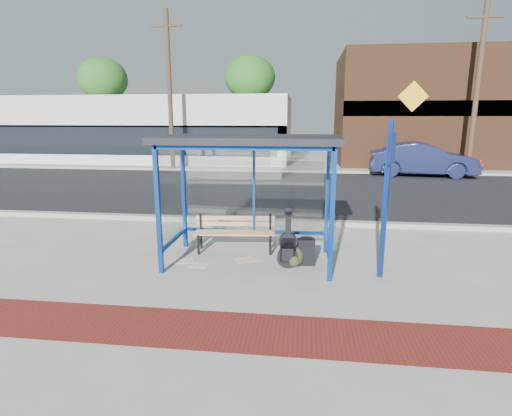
# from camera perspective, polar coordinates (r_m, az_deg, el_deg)

# --- Properties ---
(ground) EXTENTS (120.00, 120.00, 0.00)m
(ground) POSITION_cam_1_polar(r_m,az_deg,el_deg) (7.86, -0.98, -7.66)
(ground) COLOR #B2ADA0
(ground) RESTS_ON ground
(brick_paver_strip) EXTENTS (60.00, 1.00, 0.01)m
(brick_paver_strip) POSITION_cam_1_polar(r_m,az_deg,el_deg) (5.53, -4.88, -16.99)
(brick_paver_strip) COLOR maroon
(brick_paver_strip) RESTS_ON ground
(curb_near) EXTENTS (60.00, 0.25, 0.12)m
(curb_near) POSITION_cam_1_polar(r_m,az_deg,el_deg) (10.59, 1.19, -1.88)
(curb_near) COLOR gray
(curb_near) RESTS_ON ground
(street_asphalt) EXTENTS (60.00, 10.00, 0.00)m
(street_asphalt) POSITION_cam_1_polar(r_m,az_deg,el_deg) (15.56, 3.10, 2.65)
(street_asphalt) COLOR black
(street_asphalt) RESTS_ON ground
(curb_far) EXTENTS (60.00, 0.25, 0.12)m
(curb_far) POSITION_cam_1_polar(r_m,az_deg,el_deg) (20.59, 4.09, 5.30)
(curb_far) COLOR gray
(curb_far) RESTS_ON ground
(far_sidewalk) EXTENTS (60.00, 4.00, 0.01)m
(far_sidewalk) POSITION_cam_1_polar(r_m,az_deg,el_deg) (22.48, 4.34, 5.79)
(far_sidewalk) COLOR #B2ADA0
(far_sidewalk) RESTS_ON ground
(bus_shelter) EXTENTS (3.30, 1.80, 2.42)m
(bus_shelter) POSITION_cam_1_polar(r_m,az_deg,el_deg) (7.46, -0.97, 7.61)
(bus_shelter) COLOR navy
(bus_shelter) RESTS_ON ground
(storefront_white) EXTENTS (18.00, 6.04, 4.00)m
(storefront_white) POSITION_cam_1_polar(r_m,az_deg,el_deg) (27.20, -14.92, 10.84)
(storefront_white) COLOR silver
(storefront_white) RESTS_ON ground
(storefront_brown) EXTENTS (10.00, 7.08, 6.40)m
(storefront_brown) POSITION_cam_1_polar(r_m,az_deg,el_deg) (26.71, 22.72, 12.85)
(storefront_brown) COLOR #59331E
(storefront_brown) RESTS_ON ground
(tree_left) EXTENTS (3.60, 3.60, 7.03)m
(tree_left) POSITION_cam_1_polar(r_m,az_deg,el_deg) (33.03, -21.03, 16.72)
(tree_left) COLOR #4C3826
(tree_left) RESTS_ON ground
(tree_mid) EXTENTS (3.60, 3.60, 7.03)m
(tree_mid) POSITION_cam_1_polar(r_m,az_deg,el_deg) (29.68, -0.88, 18.06)
(tree_mid) COLOR #4C3826
(tree_mid) RESTS_ON ground
(tree_right) EXTENTS (3.60, 3.60, 7.03)m
(tree_right) POSITION_cam_1_polar(r_m,az_deg,el_deg) (31.57, 29.55, 16.16)
(tree_right) COLOR #4C3826
(tree_right) RESTS_ON ground
(utility_pole_west) EXTENTS (1.60, 0.24, 8.00)m
(utility_pole_west) POSITION_cam_1_polar(r_m,az_deg,el_deg) (21.89, -12.24, 16.12)
(utility_pole_west) COLOR #4C3826
(utility_pole_west) RESTS_ON ground
(utility_pole_east) EXTENTS (1.60, 0.24, 8.00)m
(utility_pole_east) POSITION_cam_1_polar(r_m,az_deg,el_deg) (22.21, 29.06, 14.79)
(utility_pole_east) COLOR #4C3826
(utility_pole_east) RESTS_ON ground
(bench) EXTENTS (1.68, 0.56, 0.78)m
(bench) POSITION_cam_1_polar(r_m,az_deg,el_deg) (8.34, -3.01, -3.24)
(bench) COLOR black
(bench) RESTS_ON ground
(guitar_bag) EXTENTS (0.40, 0.11, 1.09)m
(guitar_bag) POSITION_cam_1_polar(r_m,az_deg,el_deg) (7.45, 4.57, -5.58)
(guitar_bag) COLOR black
(guitar_bag) RESTS_ON ground
(suitcase) EXTENTS (0.34, 0.24, 0.56)m
(suitcase) POSITION_cam_1_polar(r_m,az_deg,el_deg) (7.67, 7.15, -6.22)
(suitcase) COLOR black
(suitcase) RESTS_ON ground
(backpack) EXTENTS (0.34, 0.31, 0.40)m
(backpack) POSITION_cam_1_polar(r_m,az_deg,el_deg) (7.57, 5.50, -7.00)
(backpack) COLOR #2B2D19
(backpack) RESTS_ON ground
(sign_post) EXTENTS (0.18, 0.32, 2.70)m
(sign_post) POSITION_cam_1_polar(r_m,az_deg,el_deg) (7.06, 18.16, 2.15)
(sign_post) COLOR navy
(sign_post) RESTS_ON ground
(newspaper_a) EXTENTS (0.45, 0.40, 0.01)m
(newspaper_a) POSITION_cam_1_polar(r_m,az_deg,el_deg) (8.00, -10.20, -7.46)
(newspaper_a) COLOR white
(newspaper_a) RESTS_ON ground
(newspaper_b) EXTENTS (0.36, 0.28, 0.01)m
(newspaper_b) POSITION_cam_1_polar(r_m,az_deg,el_deg) (7.73, -8.12, -8.11)
(newspaper_b) COLOR white
(newspaper_b) RESTS_ON ground
(newspaper_c) EXTENTS (0.49, 0.47, 0.01)m
(newspaper_c) POSITION_cam_1_polar(r_m,az_deg,el_deg) (7.93, -1.60, -7.42)
(newspaper_c) COLOR white
(newspaper_c) RESTS_ON ground
(parked_car) EXTENTS (4.96, 2.19, 1.58)m
(parked_car) POSITION_cam_1_polar(r_m,az_deg,el_deg) (20.61, 22.67, 6.41)
(parked_car) COLOR #192047
(parked_car) RESTS_ON ground
(fire_hydrant) EXTENTS (0.31, 0.20, 0.68)m
(fire_hydrant) POSITION_cam_1_polar(r_m,az_deg,el_deg) (23.31, 29.33, 5.34)
(fire_hydrant) COLOR #A6150B
(fire_hydrant) RESTS_ON ground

